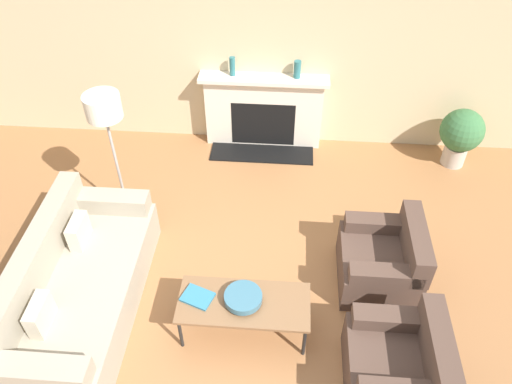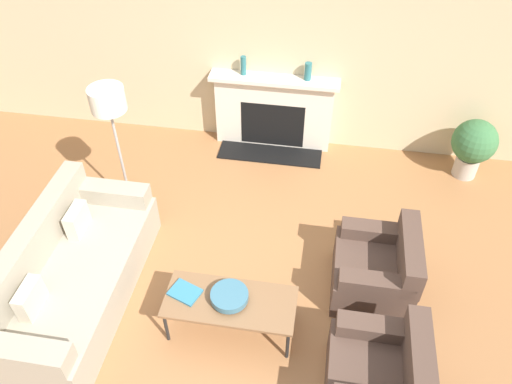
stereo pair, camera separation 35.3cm
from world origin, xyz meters
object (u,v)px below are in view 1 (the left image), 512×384
Objects in this scene: armchair_near at (398,366)px; coffee_table at (244,304)px; armchair_far at (383,261)px; mantel_vase_left at (232,66)px; floor_lamp at (106,118)px; mantel_vase_center_left at (297,69)px; couch at (77,288)px; book at (198,297)px; bowl at (243,298)px; potted_plant at (461,134)px; fireplace at (264,112)px.

armchair_near is 0.71× the size of coffee_table.
mantel_vase_left reaches higher than armchair_far.
armchair_near is 3.56m from floor_lamp.
mantel_vase_center_left is at bearing 0.00° from mantel_vase_left.
couch is 2.99m from armchair_far.
bowl is at bearing 19.77° from book.
armchair_far is at bearing 180.00° from armchair_near.
armchair_near is 2.60× the size of book.
armchair_near is 3.36m from potted_plant.
fireplace is 2.98m from book.
floor_lamp is at bearing -123.37° from armchair_near.
coffee_table is 0.74× the size of floor_lamp.
book is 1.45× the size of mantel_vase_center_left.
armchair_near reaches higher than bowl.
mantel_vase_left is (-1.75, 3.43, 0.85)m from armchair_near.
bowl is at bearing -93.75° from couch.
mantel_vase_left is (-0.40, 0.02, 0.64)m from fireplace.
armchair_far is 2.60× the size of book.
floor_lamp reaches higher than book.
floor_lamp is (-1.08, 1.41, 0.93)m from book.
couch is 1.61m from coffee_table.
floor_lamp reaches higher than potted_plant.
armchair_near is 2.46× the size of bowl.
floor_lamp is 2.47m from mantel_vase_center_left.
floor_lamp is 7.24× the size of mantel_vase_center_left.
book is (1.18, -0.10, 0.13)m from couch.
floor_lamp is (0.10, 1.31, 1.05)m from couch.
floor_lamp reaches higher than coffee_table.
mantel_vase_left is (-1.75, 2.30, 0.85)m from armchair_far.
fireplace is 2.08× the size of potted_plant.
fireplace is 4.82× the size of bowl.
armchair_near is 1.00× the size of armchair_far.
mantel_vase_left is (-0.41, 2.97, 0.66)m from bowl.
mantel_vase_center_left is at bearing 172.40° from potted_plant.
armchair_near is 3.47× the size of mantel_vase_left.
mantel_vase_center_left reaches higher than couch.
floor_lamp is at bearing -4.27° from couch.
potted_plant is (1.17, 2.01, 0.18)m from armchair_far.
couch reaches higher than book.
coffee_table is at bearing -63.92° from bowl.
coffee_table is at bearing -97.55° from mantel_vase_center_left.
bowl is at bearing -108.82° from armchair_near.
couch is 8.80× the size of mantel_vase_left.
book is at bearing -137.41° from potted_plant.
fireplace is at bearing 102.70° from book.
potted_plant is (2.91, -0.28, -0.67)m from mantel_vase_left.
fireplace is 6.80× the size of mantel_vase_left.
mantel_vase_left reaches higher than armchair_near.
bowl is 3.07m from mantel_vase_center_left.
fireplace is 1.39× the size of coffee_table.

